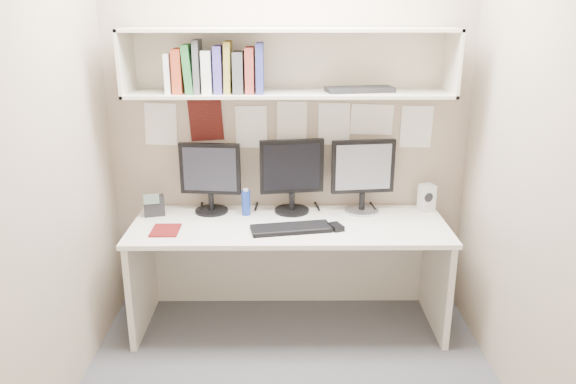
{
  "coord_description": "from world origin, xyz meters",
  "views": [
    {
      "loc": [
        -0.03,
        -2.68,
        2.03
      ],
      "look_at": [
        -0.01,
        0.35,
        1.04
      ],
      "focal_mm": 35.0,
      "sensor_mm": 36.0,
      "label": 1
    }
  ],
  "objects_px": {
    "monitor_center": "(292,173)",
    "speaker": "(427,198)",
    "monitor_right": "(363,173)",
    "desk_phone": "(154,205)",
    "desk": "(289,275)",
    "maroon_notebook": "(165,230)",
    "monitor_left": "(210,175)",
    "keyboard": "(291,228)"
  },
  "relations": [
    {
      "from": "keyboard",
      "to": "maroon_notebook",
      "type": "height_order",
      "value": "keyboard"
    },
    {
      "from": "monitor_right",
      "to": "desk_phone",
      "type": "xyz_separation_m",
      "value": [
        -1.38,
        -0.06,
        -0.2
      ]
    },
    {
      "from": "monitor_right",
      "to": "speaker",
      "type": "height_order",
      "value": "monitor_right"
    },
    {
      "from": "desk",
      "to": "monitor_left",
      "type": "bearing_deg",
      "value": 157.15
    },
    {
      "from": "keyboard",
      "to": "monitor_left",
      "type": "bearing_deg",
      "value": 136.87
    },
    {
      "from": "monitor_left",
      "to": "monitor_right",
      "type": "xyz_separation_m",
      "value": [
        1.01,
        -0.0,
        0.01
      ]
    },
    {
      "from": "desk_phone",
      "to": "monitor_right",
      "type": "bearing_deg",
      "value": -12.37
    },
    {
      "from": "desk",
      "to": "desk_phone",
      "type": "xyz_separation_m",
      "value": [
        -0.89,
        0.16,
        0.43
      ]
    },
    {
      "from": "maroon_notebook",
      "to": "keyboard",
      "type": "bearing_deg",
      "value": 0.25
    },
    {
      "from": "desk",
      "to": "desk_phone",
      "type": "height_order",
      "value": "desk_phone"
    },
    {
      "from": "speaker",
      "to": "maroon_notebook",
      "type": "bearing_deg",
      "value": 172.34
    },
    {
      "from": "desk",
      "to": "monitor_left",
      "type": "distance_m",
      "value": 0.84
    },
    {
      "from": "monitor_center",
      "to": "speaker",
      "type": "distance_m",
      "value": 0.92
    },
    {
      "from": "monitor_center",
      "to": "monitor_left",
      "type": "bearing_deg",
      "value": 171.62
    },
    {
      "from": "monitor_right",
      "to": "keyboard",
      "type": "height_order",
      "value": "monitor_right"
    },
    {
      "from": "monitor_center",
      "to": "keyboard",
      "type": "height_order",
      "value": "monitor_center"
    },
    {
      "from": "monitor_center",
      "to": "monitor_right",
      "type": "relative_size",
      "value": 1.01
    },
    {
      "from": "monitor_center",
      "to": "keyboard",
      "type": "relative_size",
      "value": 1.01
    },
    {
      "from": "keyboard",
      "to": "desk_phone",
      "type": "height_order",
      "value": "desk_phone"
    },
    {
      "from": "monitor_right",
      "to": "keyboard",
      "type": "bearing_deg",
      "value": -151.16
    },
    {
      "from": "maroon_notebook",
      "to": "desk_phone",
      "type": "relative_size",
      "value": 1.28
    },
    {
      "from": "monitor_left",
      "to": "desk_phone",
      "type": "bearing_deg",
      "value": -165.79
    },
    {
      "from": "monitor_center",
      "to": "speaker",
      "type": "bearing_deg",
      "value": -7.83
    },
    {
      "from": "maroon_notebook",
      "to": "desk_phone",
      "type": "height_order",
      "value": "desk_phone"
    },
    {
      "from": "desk",
      "to": "speaker",
      "type": "relative_size",
      "value": 11.05
    },
    {
      "from": "monitor_center",
      "to": "speaker",
      "type": "relative_size",
      "value": 2.72
    },
    {
      "from": "monitor_left",
      "to": "keyboard",
      "type": "distance_m",
      "value": 0.68
    },
    {
      "from": "keyboard",
      "to": "monitor_right",
      "type": "bearing_deg",
      "value": 25.45
    },
    {
      "from": "desk",
      "to": "monitor_right",
      "type": "bearing_deg",
      "value": 24.18
    },
    {
      "from": "monitor_center",
      "to": "desk_phone",
      "type": "height_order",
      "value": "monitor_center"
    },
    {
      "from": "desk",
      "to": "maroon_notebook",
      "type": "height_order",
      "value": "maroon_notebook"
    },
    {
      "from": "desk",
      "to": "speaker",
      "type": "xyz_separation_m",
      "value": [
        0.93,
        0.23,
        0.45
      ]
    },
    {
      "from": "speaker",
      "to": "keyboard",
      "type": "bearing_deg",
      "value": -178.73
    },
    {
      "from": "desk_phone",
      "to": "monitor_center",
      "type": "bearing_deg",
      "value": -11.19
    },
    {
      "from": "desk",
      "to": "maroon_notebook",
      "type": "xyz_separation_m",
      "value": [
        -0.76,
        -0.13,
        0.37
      ]
    },
    {
      "from": "monitor_left",
      "to": "keyboard",
      "type": "xyz_separation_m",
      "value": [
        0.53,
        -0.34,
        -0.24
      ]
    },
    {
      "from": "desk",
      "to": "monitor_center",
      "type": "height_order",
      "value": "monitor_center"
    },
    {
      "from": "keyboard",
      "to": "desk",
      "type": "bearing_deg",
      "value": 84.27
    },
    {
      "from": "keyboard",
      "to": "speaker",
      "type": "relative_size",
      "value": 2.7
    },
    {
      "from": "monitor_right",
      "to": "monitor_left",
      "type": "bearing_deg",
      "value": 173.19
    },
    {
      "from": "monitor_left",
      "to": "monitor_center",
      "type": "distance_m",
      "value": 0.54
    },
    {
      "from": "maroon_notebook",
      "to": "speaker",
      "type": "bearing_deg",
      "value": 11.65
    }
  ]
}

